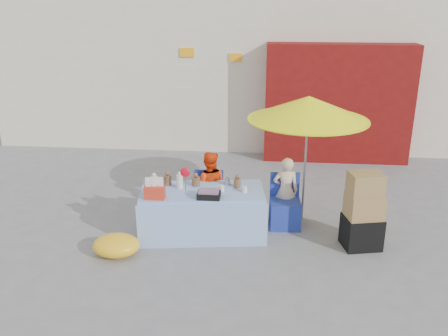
# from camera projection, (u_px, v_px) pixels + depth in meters

# --- Properties ---
(ground) EXTENTS (80.00, 80.00, 0.00)m
(ground) POSITION_uv_depth(u_px,v_px,m) (220.00, 243.00, 7.20)
(ground) COLOR slate
(ground) RESTS_ON ground
(backdrop) EXTENTS (14.00, 8.00, 7.80)m
(backdrop) POSITION_uv_depth(u_px,v_px,m) (266.00, 13.00, 13.14)
(backdrop) COLOR silver
(backdrop) RESTS_ON ground
(market_table) EXTENTS (2.03, 1.15, 1.16)m
(market_table) POSITION_uv_depth(u_px,v_px,m) (202.00, 212.00, 7.37)
(market_table) COLOR #9BC2F9
(market_table) RESTS_ON ground
(chair_left) EXTENTS (0.51, 0.50, 0.85)m
(chair_left) POSITION_uv_depth(u_px,v_px,m) (208.00, 208.00, 7.79)
(chair_left) COLOR navy
(chair_left) RESTS_ON ground
(chair_right) EXTENTS (0.51, 0.50, 0.85)m
(chair_right) POSITION_uv_depth(u_px,v_px,m) (285.00, 211.00, 7.68)
(chair_right) COLOR navy
(chair_right) RESTS_ON ground
(vendor_orange) EXTENTS (0.60, 0.48, 1.19)m
(vendor_orange) POSITION_uv_depth(u_px,v_px,m) (209.00, 186.00, 7.80)
(vendor_orange) COLOR #FE400D
(vendor_orange) RESTS_ON ground
(vendor_beige) EXTENTS (0.43, 0.29, 1.12)m
(vendor_beige) POSITION_uv_depth(u_px,v_px,m) (286.00, 191.00, 7.70)
(vendor_beige) COLOR beige
(vendor_beige) RESTS_ON ground
(umbrella) EXTENTS (1.90, 1.90, 2.09)m
(umbrella) POSITION_uv_depth(u_px,v_px,m) (308.00, 109.00, 7.36)
(umbrella) COLOR gray
(umbrella) RESTS_ON ground
(box_stack) EXTENTS (0.61, 0.54, 1.18)m
(box_stack) POSITION_uv_depth(u_px,v_px,m) (363.00, 213.00, 6.92)
(box_stack) COLOR black
(box_stack) RESTS_ON ground
(tarp_bundle) EXTENTS (0.79, 0.68, 0.31)m
(tarp_bundle) POSITION_uv_depth(u_px,v_px,m) (116.00, 245.00, 6.82)
(tarp_bundle) COLOR yellow
(tarp_bundle) RESTS_ON ground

